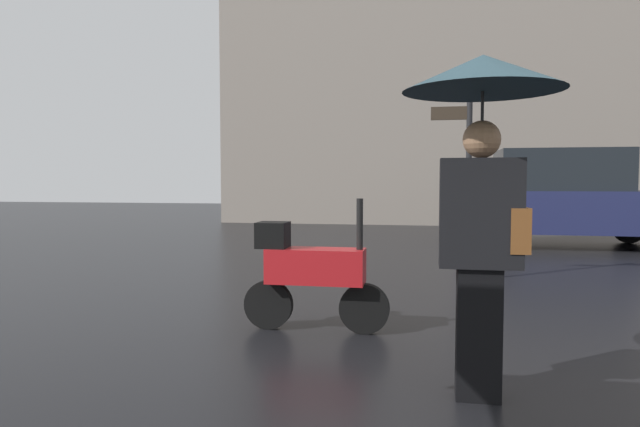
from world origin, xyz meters
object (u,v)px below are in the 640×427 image
at_px(street_signpost, 469,155).
at_px(parked_scooter, 311,272).
at_px(parked_car_left, 566,198).
at_px(pedestrian_with_umbrella, 483,140).

bearing_deg(street_signpost, parked_scooter, -118.79).
xyz_separation_m(parked_car_left, street_signpost, (-2.33, -4.62, 0.72)).
distance_m(parked_scooter, parked_car_left, 8.55).
distance_m(pedestrian_with_umbrella, parked_scooter, 2.25).
bearing_deg(pedestrian_with_umbrella, parked_car_left, -178.64).
relative_size(pedestrian_with_umbrella, parked_scooter, 1.59).
bearing_deg(pedestrian_with_umbrella, street_signpost, -165.75).
xyz_separation_m(pedestrian_with_umbrella, parked_car_left, (2.57, 8.96, -0.63)).
bearing_deg(parked_car_left, street_signpost, 57.03).
xyz_separation_m(pedestrian_with_umbrella, parked_scooter, (-1.38, 1.40, -1.10)).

